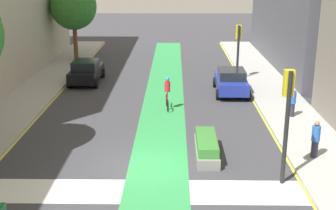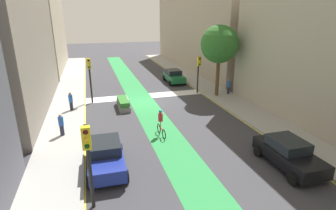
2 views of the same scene
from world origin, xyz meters
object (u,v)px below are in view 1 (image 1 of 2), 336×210
object	(u,v)px
traffic_signal_near_right	(287,105)
street_tree_far	(73,6)
pedestrian_sidewalk_right_a	(315,139)
pedestrian_sidewalk_right_b	(292,102)
traffic_signal_far_right	(238,42)
car_black_left_far	(86,71)
median_planter	(206,147)
car_blue_right_far	(231,81)
cyclist_in_lane	(167,92)

from	to	relation	value
traffic_signal_near_right	street_tree_far	world-z (taller)	street_tree_far
pedestrian_sidewalk_right_a	pedestrian_sidewalk_right_b	world-z (taller)	pedestrian_sidewalk_right_a
traffic_signal_far_right	car_black_left_far	bearing A→B (deg)	-177.16
pedestrian_sidewalk_right_b	median_planter	size ratio (longest dim) A/B	0.52
car_black_left_far	pedestrian_sidewalk_right_a	distance (m)	17.36
car_black_left_far	pedestrian_sidewalk_right_b	size ratio (longest dim) A/B	2.72
car_blue_right_far	cyclist_in_lane	xyz separation A→B (m)	(-3.94, -3.27, 0.17)
pedestrian_sidewalk_right_b	cyclist_in_lane	bearing A→B (deg)	166.11
street_tree_far	median_planter	size ratio (longest dim) A/B	2.11
pedestrian_sidewalk_right_a	pedestrian_sidewalk_right_b	size ratio (longest dim) A/B	1.02
car_blue_right_far	pedestrian_sidewalk_right_a	world-z (taller)	pedestrian_sidewalk_right_a
median_planter	pedestrian_sidewalk_right_a	bearing A→B (deg)	-4.60
car_black_left_far	cyclist_in_lane	bearing A→B (deg)	-46.05
car_blue_right_far	pedestrian_sidewalk_right_b	xyz separation A→B (m)	(2.60, -4.89, 0.13)
pedestrian_sidewalk_right_b	street_tree_far	world-z (taller)	street_tree_far
cyclist_in_lane	street_tree_far	xyz separation A→B (m)	(-7.94, 13.34, 3.52)
pedestrian_sidewalk_right_b	street_tree_far	xyz separation A→B (m)	(-14.49, 14.96, 3.56)
car_blue_right_far	pedestrian_sidewalk_right_a	bearing A→B (deg)	-77.56
car_black_left_far	pedestrian_sidewalk_right_a	world-z (taller)	pedestrian_sidewalk_right_a
car_blue_right_far	cyclist_in_lane	distance (m)	5.13
car_blue_right_far	street_tree_far	xyz separation A→B (m)	(-11.89, 10.07, 3.69)
car_blue_right_far	pedestrian_sidewalk_right_b	distance (m)	5.54
traffic_signal_near_right	cyclist_in_lane	bearing A→B (deg)	116.65
median_planter	cyclist_in_lane	bearing A→B (deg)	105.17
traffic_signal_near_right	car_black_left_far	distance (m)	17.90
car_blue_right_far	street_tree_far	size ratio (longest dim) A/B	0.67
pedestrian_sidewalk_right_b	car_blue_right_far	bearing A→B (deg)	118.03
car_black_left_far	cyclist_in_lane	xyz separation A→B (m)	(5.65, -5.86, 0.17)
pedestrian_sidewalk_right_a	street_tree_far	distance (m)	24.89
pedestrian_sidewalk_right_b	street_tree_far	bearing A→B (deg)	134.10
car_blue_right_far	street_tree_far	bearing A→B (deg)	139.74
median_planter	traffic_signal_near_right	bearing A→B (deg)	-40.84
traffic_signal_near_right	street_tree_far	distance (m)	25.38
car_blue_right_far	pedestrian_sidewalk_right_b	size ratio (longest dim) A/B	2.74
pedestrian_sidewalk_right_a	street_tree_far	bearing A→B (deg)	124.97
pedestrian_sidewalk_right_a	car_blue_right_far	bearing A→B (deg)	102.44
pedestrian_sidewalk_right_a	street_tree_far	world-z (taller)	street_tree_far
cyclist_in_lane	street_tree_far	size ratio (longest dim) A/B	0.30
traffic_signal_far_right	traffic_signal_near_right	bearing A→B (deg)	-91.16
traffic_signal_near_right	traffic_signal_far_right	distance (m)	15.16
median_planter	pedestrian_sidewalk_right_b	bearing A→B (deg)	45.54
pedestrian_sidewalk_right_b	median_planter	xyz separation A→B (m)	(-4.79, -4.88, -0.53)
traffic_signal_far_right	car_black_left_far	size ratio (longest dim) A/B	0.92
cyclist_in_lane	pedestrian_sidewalk_right_a	world-z (taller)	cyclist_in_lane
pedestrian_sidewalk_right_b	traffic_signal_near_right	bearing A→B (deg)	-106.62
pedestrian_sidewalk_right_b	car_black_left_far	bearing A→B (deg)	148.49
traffic_signal_near_right	pedestrian_sidewalk_right_b	world-z (taller)	traffic_signal_near_right
traffic_signal_far_right	pedestrian_sidewalk_right_b	world-z (taller)	traffic_signal_far_right
traffic_signal_far_right	pedestrian_sidewalk_right_a	xyz separation A→B (m)	(1.46, -13.23, -1.79)
car_blue_right_far	median_planter	distance (m)	10.02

